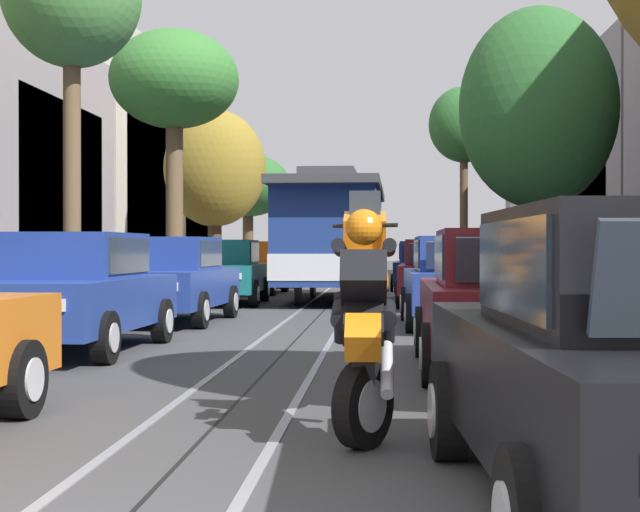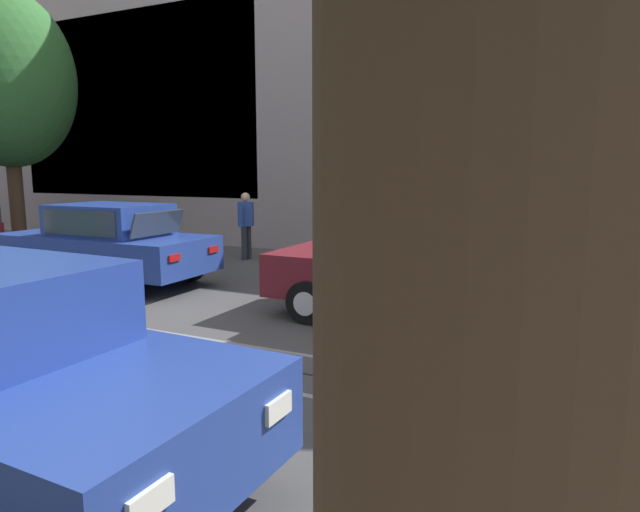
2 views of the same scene
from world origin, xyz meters
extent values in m
plane|color=#424244|center=(0.00, 21.58, 0.00)|extent=(160.00, 160.00, 0.00)
cube|color=gray|center=(-0.53, 24.98, 0.01)|extent=(0.08, 61.95, 0.01)
cube|color=gray|center=(0.53, 24.98, 0.01)|extent=(0.08, 61.95, 0.01)
cube|color=black|center=(0.00, 24.98, 0.00)|extent=(0.03, 61.95, 0.01)
cube|color=#2D3842|center=(-8.20, 24.98, 3.47)|extent=(0.04, 7.55, 4.62)
cube|color=beige|center=(-10.71, 35.77, 4.93)|extent=(5.05, 10.49, 9.86)
cube|color=#2D3842|center=(-8.20, 35.77, 4.44)|extent=(0.04, 7.55, 5.92)
cube|color=#BCAD93|center=(-10.30, 46.56, 4.40)|extent=(4.24, 10.49, 8.80)
cube|color=#2D3842|center=(-8.20, 46.56, 3.96)|extent=(0.04, 7.55, 5.28)
cube|color=#2D3842|center=(8.20, 31.72, 3.65)|extent=(0.04, 9.44, 4.86)
cube|color=gray|center=(10.42, 45.21, 4.77)|extent=(4.48, 13.19, 9.54)
cube|color=#2D3842|center=(8.20, 45.21, 4.29)|extent=(0.04, 9.44, 5.72)
cube|color=#B21414|center=(-1.89, 4.83, 0.75)|extent=(0.28, 0.05, 0.12)
cylinder|color=black|center=(-1.60, 3.99, 0.32)|extent=(0.23, 0.65, 0.64)
cylinder|color=silver|center=(-1.49, 3.99, 0.32)|extent=(0.03, 0.35, 0.35)
cube|color=#233D93|center=(-2.81, 8.99, 0.65)|extent=(1.91, 4.35, 0.66)
cube|color=#233D93|center=(-2.81, 9.14, 1.28)|extent=(1.53, 2.10, 0.60)
cube|color=#2D3842|center=(-2.83, 8.30, 1.26)|extent=(1.34, 0.26, 0.47)
cube|color=#2D3842|center=(-2.78, 10.32, 1.26)|extent=(1.30, 0.23, 0.45)
cube|color=#2D3842|center=(-2.06, 9.12, 1.28)|extent=(0.08, 1.81, 0.47)
cube|color=#2D3842|center=(-3.56, 9.16, 1.28)|extent=(0.08, 1.81, 0.47)
cube|color=white|center=(-2.31, 6.81, 0.75)|extent=(0.28, 0.05, 0.14)
cube|color=#B21414|center=(-2.20, 11.13, 0.75)|extent=(0.28, 0.05, 0.12)
cube|color=#B21414|center=(-3.32, 11.16, 0.75)|extent=(0.28, 0.05, 0.12)
cylinder|color=black|center=(-1.97, 7.63, 0.32)|extent=(0.22, 0.64, 0.64)
cylinder|color=silver|center=(-1.86, 7.63, 0.32)|extent=(0.03, 0.35, 0.35)
cylinder|color=black|center=(-1.90, 10.30, 0.32)|extent=(0.22, 0.64, 0.64)
cylinder|color=silver|center=(-1.79, 10.29, 0.32)|extent=(0.03, 0.35, 0.35)
cylinder|color=black|center=(-3.66, 10.34, 0.32)|extent=(0.22, 0.64, 0.64)
cylinder|color=silver|center=(-3.77, 10.34, 0.32)|extent=(0.03, 0.35, 0.35)
cube|color=#233D93|center=(-2.63, 14.13, 0.65)|extent=(1.96, 4.36, 0.66)
cube|color=#233D93|center=(-2.63, 14.28, 1.28)|extent=(1.55, 2.12, 0.60)
cube|color=#2D3842|center=(-2.66, 13.44, 1.26)|extent=(1.34, 0.27, 0.47)
cube|color=#2D3842|center=(-2.58, 15.46, 1.26)|extent=(1.30, 0.25, 0.45)
cube|color=#2D3842|center=(-1.88, 14.25, 1.28)|extent=(0.10, 1.81, 0.47)
cube|color=#2D3842|center=(-3.37, 14.31, 1.28)|extent=(0.10, 1.81, 0.47)
cube|color=white|center=(-2.15, 11.95, 0.75)|extent=(0.28, 0.05, 0.14)
cube|color=#B21414|center=(-1.99, 16.27, 0.75)|extent=(0.28, 0.05, 0.12)
cube|color=white|center=(-3.27, 11.99, 0.75)|extent=(0.28, 0.05, 0.14)
cube|color=#B21414|center=(-3.11, 16.31, 0.75)|extent=(0.28, 0.05, 0.12)
cylinder|color=black|center=(-1.80, 12.77, 0.32)|extent=(0.22, 0.65, 0.64)
cylinder|color=silver|center=(-1.69, 12.76, 0.32)|extent=(0.03, 0.35, 0.35)
cylinder|color=black|center=(-3.56, 12.83, 0.32)|extent=(0.22, 0.65, 0.64)
cylinder|color=silver|center=(-3.67, 12.84, 0.32)|extent=(0.03, 0.35, 0.35)
cylinder|color=black|center=(-1.70, 15.43, 0.32)|extent=(0.22, 0.65, 0.64)
cylinder|color=silver|center=(-1.59, 15.43, 0.32)|extent=(0.03, 0.35, 0.35)
cylinder|color=black|center=(-3.46, 15.50, 0.32)|extent=(0.22, 0.65, 0.64)
cylinder|color=silver|center=(-3.57, 15.50, 0.32)|extent=(0.03, 0.35, 0.35)
cube|color=#196B70|center=(-2.61, 20.13, 0.65)|extent=(1.91, 4.34, 0.66)
cube|color=#196B70|center=(-2.61, 20.28, 1.28)|extent=(1.53, 2.10, 0.60)
cube|color=#2D3842|center=(-2.59, 19.44, 1.26)|extent=(1.34, 0.26, 0.47)
cube|color=#2D3842|center=(-2.64, 21.46, 1.26)|extent=(1.30, 0.23, 0.45)
cube|color=#2D3842|center=(-1.87, 20.30, 1.28)|extent=(0.08, 1.81, 0.47)
cube|color=#2D3842|center=(-3.36, 20.26, 1.28)|extent=(0.08, 1.81, 0.47)
cube|color=white|center=(-2.00, 17.99, 0.75)|extent=(0.28, 0.05, 0.14)
cube|color=#B21414|center=(-2.11, 22.30, 0.75)|extent=(0.28, 0.05, 0.12)
cube|color=white|center=(-3.11, 17.96, 0.75)|extent=(0.28, 0.05, 0.14)
cube|color=#B21414|center=(-3.22, 22.28, 0.75)|extent=(0.28, 0.05, 0.12)
cylinder|color=black|center=(-1.70, 18.82, 0.32)|extent=(0.22, 0.64, 0.64)
cylinder|color=silver|center=(-1.59, 18.82, 0.32)|extent=(0.03, 0.35, 0.35)
cylinder|color=black|center=(-3.46, 18.78, 0.32)|extent=(0.22, 0.64, 0.64)
cylinder|color=silver|center=(-3.57, 18.77, 0.32)|extent=(0.03, 0.35, 0.35)
cylinder|color=black|center=(-1.77, 21.49, 0.32)|extent=(0.22, 0.64, 0.64)
cylinder|color=silver|center=(-1.66, 21.49, 0.32)|extent=(0.03, 0.35, 0.35)
cylinder|color=black|center=(-3.52, 21.44, 0.32)|extent=(0.22, 0.64, 0.64)
cylinder|color=silver|center=(-3.63, 21.44, 0.32)|extent=(0.03, 0.35, 0.35)
cube|color=orange|center=(-2.73, 25.62, 0.65)|extent=(1.99, 4.38, 0.66)
cube|color=orange|center=(-2.72, 25.77, 1.28)|extent=(1.57, 2.13, 0.60)
cube|color=#2D3842|center=(-2.76, 24.93, 1.26)|extent=(1.34, 0.28, 0.47)
cube|color=#2D3842|center=(-2.67, 26.95, 1.26)|extent=(1.30, 0.26, 0.45)
cube|color=#2D3842|center=(-1.98, 25.74, 1.28)|extent=(0.11, 1.81, 0.47)
cube|color=#2D3842|center=(-3.47, 25.80, 1.28)|extent=(0.11, 1.81, 0.47)
cube|color=white|center=(-2.27, 23.44, 0.75)|extent=(0.28, 0.05, 0.14)
cube|color=#B21414|center=(-2.07, 27.75, 0.75)|extent=(0.28, 0.05, 0.12)
cube|color=white|center=(-3.39, 23.49, 0.75)|extent=(0.28, 0.05, 0.14)
cube|color=#B21414|center=(-3.19, 27.80, 0.75)|extent=(0.28, 0.05, 0.12)
cylinder|color=black|center=(-1.91, 24.25, 0.32)|extent=(0.23, 0.65, 0.64)
cylinder|color=silver|center=(-1.80, 24.24, 0.32)|extent=(0.04, 0.35, 0.35)
cylinder|color=black|center=(-3.67, 24.33, 0.32)|extent=(0.23, 0.65, 0.64)
cylinder|color=silver|center=(-3.78, 24.33, 0.32)|extent=(0.04, 0.35, 0.35)
cylinder|color=black|center=(-1.79, 26.91, 0.32)|extent=(0.23, 0.65, 0.64)
cylinder|color=silver|center=(-1.68, 26.91, 0.32)|extent=(0.04, 0.35, 0.35)
cylinder|color=black|center=(-3.55, 26.99, 0.32)|extent=(0.23, 0.65, 0.64)
cylinder|color=silver|center=(-3.66, 27.00, 0.32)|extent=(0.04, 0.35, 0.35)
cube|color=#B7B7BC|center=(-2.55, 30.88, 0.65)|extent=(1.86, 4.32, 0.66)
cube|color=#B7B7BC|center=(-2.55, 31.03, 1.28)|extent=(1.50, 2.08, 0.60)
cube|color=#2D3842|center=(-2.56, 30.19, 1.26)|extent=(1.33, 0.24, 0.47)
cube|color=#2D3842|center=(-2.54, 32.21, 1.26)|extent=(1.30, 0.21, 0.45)
cube|color=#2D3842|center=(-1.80, 31.02, 1.28)|extent=(0.05, 1.81, 0.47)
cube|color=#2D3842|center=(-3.30, 31.04, 1.28)|extent=(0.05, 1.81, 0.47)
cube|color=white|center=(-2.03, 28.71, 0.75)|extent=(0.28, 0.04, 0.14)
cube|color=#B21414|center=(-1.97, 33.03, 0.75)|extent=(0.28, 0.04, 0.12)
cube|color=white|center=(-3.14, 28.73, 0.75)|extent=(0.28, 0.04, 0.14)
cube|color=#B21414|center=(-3.08, 33.05, 0.75)|extent=(0.28, 0.04, 0.12)
cylinder|color=black|center=(-1.69, 29.54, 0.32)|extent=(0.21, 0.64, 0.64)
cylinder|color=silver|center=(-1.58, 29.54, 0.32)|extent=(0.02, 0.35, 0.35)
cylinder|color=black|center=(-3.45, 29.56, 0.32)|extent=(0.21, 0.64, 0.64)
cylinder|color=silver|center=(-3.56, 29.56, 0.32)|extent=(0.02, 0.35, 0.35)
cylinder|color=black|center=(-1.66, 32.20, 0.32)|extent=(0.21, 0.64, 0.64)
cylinder|color=silver|center=(-1.55, 32.20, 0.32)|extent=(0.02, 0.35, 0.35)
cylinder|color=black|center=(-3.42, 32.23, 0.32)|extent=(0.21, 0.64, 0.64)
cylinder|color=silver|center=(-3.53, 32.23, 0.32)|extent=(0.02, 0.35, 0.35)
cube|color=#2D3842|center=(2.64, 2.08, 1.26)|extent=(1.34, 0.29, 0.47)
cube|color=#2D3842|center=(1.93, 1.21, 1.28)|extent=(0.12, 1.81, 0.47)
cube|color=white|center=(2.01, 3.53, 0.75)|extent=(0.28, 0.05, 0.14)
cube|color=white|center=(3.12, 3.58, 0.75)|extent=(0.28, 0.05, 0.14)
cylinder|color=black|center=(1.73, 2.69, 0.32)|extent=(0.23, 0.65, 0.64)
cylinder|color=silver|center=(1.62, 2.68, 0.32)|extent=(0.04, 0.35, 0.35)
cube|color=maroon|center=(2.68, 7.35, 0.65)|extent=(1.84, 4.32, 0.66)
cube|color=maroon|center=(2.67, 7.20, 1.28)|extent=(1.50, 2.08, 0.60)
cube|color=#2D3842|center=(2.68, 8.04, 1.26)|extent=(1.33, 0.23, 0.47)
cube|color=#2D3842|center=(2.66, 6.02, 1.26)|extent=(1.30, 0.21, 0.45)
cube|color=#2D3842|center=(1.93, 7.21, 1.28)|extent=(0.05, 1.81, 0.47)
cube|color=#2D3842|center=(3.42, 7.19, 1.28)|extent=(0.05, 1.81, 0.47)
cube|color=white|center=(2.14, 9.52, 0.75)|extent=(0.28, 0.04, 0.14)
cube|color=#B21414|center=(2.10, 5.20, 0.75)|extent=(0.28, 0.04, 0.12)
cube|color=white|center=(3.26, 9.50, 0.75)|extent=(0.28, 0.04, 0.14)
cube|color=#B21414|center=(3.21, 5.18, 0.75)|extent=(0.28, 0.04, 0.12)
cylinder|color=black|center=(1.81, 8.69, 0.32)|extent=(0.21, 0.64, 0.64)
cylinder|color=silver|center=(1.70, 8.69, 0.32)|extent=(0.02, 0.35, 0.35)
cylinder|color=black|center=(3.57, 8.67, 0.32)|extent=(0.21, 0.64, 0.64)
cylinder|color=silver|center=(3.68, 8.67, 0.32)|extent=(0.02, 0.35, 0.35)
cylinder|color=black|center=(1.78, 6.03, 0.32)|extent=(0.21, 0.64, 0.64)
cylinder|color=silver|center=(1.67, 6.03, 0.32)|extent=(0.02, 0.35, 0.35)
cylinder|color=black|center=(3.54, 6.01, 0.32)|extent=(0.21, 0.64, 0.64)
cylinder|color=silver|center=(3.65, 6.01, 0.32)|extent=(0.02, 0.35, 0.35)
cube|color=#233D93|center=(2.63, 13.56, 0.65)|extent=(1.84, 4.32, 0.66)
cube|color=#233D93|center=(2.63, 13.41, 1.28)|extent=(1.50, 2.08, 0.60)
cube|color=#2D3842|center=(2.63, 14.25, 1.26)|extent=(1.33, 0.23, 0.47)
cube|color=#2D3842|center=(2.65, 12.23, 1.26)|extent=(1.30, 0.21, 0.45)
cube|color=#2D3842|center=(1.89, 13.41, 1.28)|extent=(0.05, 1.81, 0.47)
cube|color=#2D3842|center=(3.38, 13.42, 1.28)|extent=(0.05, 1.81, 0.47)
cube|color=white|center=(2.05, 15.72, 0.75)|extent=(0.28, 0.04, 0.14)
cube|color=#B21414|center=(2.10, 11.40, 0.75)|extent=(0.28, 0.04, 0.12)
cube|color=white|center=(3.17, 15.73, 0.75)|extent=(0.28, 0.04, 0.14)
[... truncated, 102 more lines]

